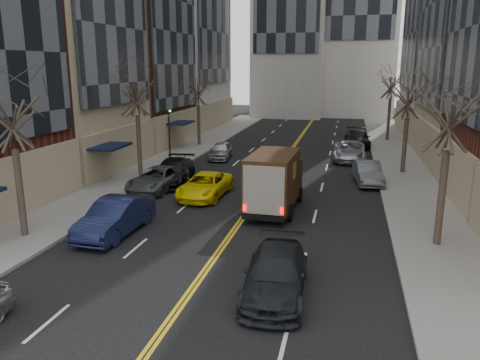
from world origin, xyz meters
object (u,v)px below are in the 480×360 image
object	(u,v)px
ups_truck	(275,181)
taxi	(205,185)
observer_sedan	(276,274)
pedestrian	(256,205)

from	to	relation	value
ups_truck	taxi	xyz separation A→B (m)	(-4.33, 1.71, -0.90)
taxi	observer_sedan	bearing A→B (deg)	-59.74
pedestrian	ups_truck	bearing A→B (deg)	-6.75
observer_sedan	pedestrian	bearing A→B (deg)	103.37
ups_truck	taxi	distance (m)	4.74
ups_truck	taxi	size ratio (longest dim) A/B	1.19
ups_truck	observer_sedan	size ratio (longest dim) A/B	1.15
ups_truck	taxi	bearing A→B (deg)	160.60
ups_truck	pedestrian	size ratio (longest dim) A/B	3.22
observer_sedan	pedestrian	size ratio (longest dim) A/B	2.80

